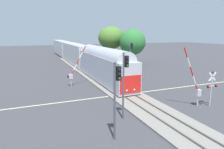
% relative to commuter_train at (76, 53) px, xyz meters
% --- Properties ---
extents(ground_plane, '(220.00, 220.00, 0.00)m').
position_rel_commuter_train_xyz_m(ground_plane, '(-0.00, -26.81, -2.74)').
color(ground_plane, '#3D3D42').
extents(road_centre_stripe, '(44.00, 0.20, 0.01)m').
position_rel_commuter_train_xyz_m(road_centre_stripe, '(-0.00, -26.81, -2.74)').
color(road_centre_stripe, beige).
rests_on(road_centre_stripe, ground).
extents(railway_track, '(4.40, 80.00, 0.32)m').
position_rel_commuter_train_xyz_m(railway_track, '(-0.00, -26.81, -2.65)').
color(railway_track, gray).
rests_on(railway_track, ground).
extents(commuter_train, '(3.04, 61.04, 5.16)m').
position_rel_commuter_train_xyz_m(commuter_train, '(0.00, 0.00, 0.00)').
color(commuter_train, '#B2B7C1').
rests_on(commuter_train, railway_track).
extents(crossing_gate_near, '(2.89, 0.40, 6.32)m').
position_rel_commuter_train_xyz_m(crossing_gate_near, '(5.15, -33.48, -0.71)').
color(crossing_gate_near, '#B7B7BC').
rests_on(crossing_gate_near, ground).
extents(crossing_signal_mast, '(1.36, 0.44, 3.80)m').
position_rel_commuter_train_xyz_m(crossing_signal_mast, '(6.54, -34.11, -0.42)').
color(crossing_signal_mast, '#B2B2B7').
rests_on(crossing_signal_mast, ground).
extents(crossing_gate_far, '(2.91, 0.40, 5.78)m').
position_rel_commuter_train_xyz_m(crossing_gate_far, '(-5.18, -20.13, -0.82)').
color(crossing_gate_far, '#B7B7BC').
rests_on(crossing_gate_far, ground).
extents(traffic_signal_near_left, '(0.53, 0.38, 5.72)m').
position_rel_commuter_train_xyz_m(traffic_signal_near_left, '(-5.38, -36.53, 1.09)').
color(traffic_signal_near_left, '#4C4C51').
rests_on(traffic_signal_near_left, ground).
extents(traffic_signal_far_side, '(0.53, 0.38, 6.20)m').
position_rel_commuter_train_xyz_m(traffic_signal_far_side, '(5.52, -17.82, 1.39)').
color(traffic_signal_far_side, '#4C4C51').
rests_on(traffic_signal_far_side, ground).
extents(traffic_signal_median, '(0.53, 0.38, 6.04)m').
position_rel_commuter_train_xyz_m(traffic_signal_median, '(-3.23, -33.45, 1.29)').
color(traffic_signal_median, '#4C4C51').
rests_on(traffic_signal_median, ground).
extents(elm_centre_background, '(6.36, 6.36, 9.20)m').
position_rel_commuter_train_xyz_m(elm_centre_background, '(8.47, -1.63, 3.65)').
color(elm_centre_background, brown).
rests_on(elm_centre_background, ground).
extents(oak_far_right, '(6.00, 6.00, 8.48)m').
position_rel_commuter_train_xyz_m(oak_far_right, '(11.50, -7.24, 2.76)').
color(oak_far_right, brown).
rests_on(oak_far_right, ground).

